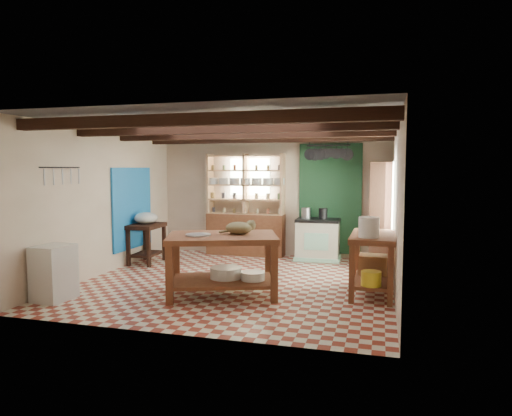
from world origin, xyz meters
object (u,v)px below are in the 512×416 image
(work_table, at_px, (222,265))
(white_cabinet, at_px, (54,273))
(prep_table, at_px, (147,244))
(stove, at_px, (318,240))
(cat, at_px, (239,228))
(right_counter, at_px, (372,264))

(work_table, distance_m, white_cabinet, 2.41)
(work_table, relative_size, white_cabinet, 2.02)
(work_table, height_order, prep_table, work_table)
(work_table, bearing_deg, prep_table, 122.51)
(stove, relative_size, cat, 2.14)
(stove, bearing_deg, work_table, -110.14)
(prep_table, bearing_deg, cat, -35.09)
(stove, relative_size, prep_table, 1.11)
(white_cabinet, relative_size, cat, 1.93)
(work_table, bearing_deg, right_counter, -3.02)
(prep_table, xyz_separation_m, right_counter, (4.38, -1.13, 0.06))
(prep_table, relative_size, right_counter, 0.62)
(stove, height_order, right_counter, right_counter)
(work_table, xyz_separation_m, stove, (1.03, 2.95, -0.02))
(stove, distance_m, right_counter, 2.59)
(work_table, bearing_deg, cat, 11.31)
(prep_table, relative_size, cat, 1.92)
(white_cabinet, xyz_separation_m, right_counter, (4.40, 1.52, 0.06))
(stove, height_order, white_cabinet, stove)
(white_cabinet, bearing_deg, right_counter, 22.91)
(stove, distance_m, white_cabinet, 5.05)
(work_table, relative_size, cat, 3.90)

